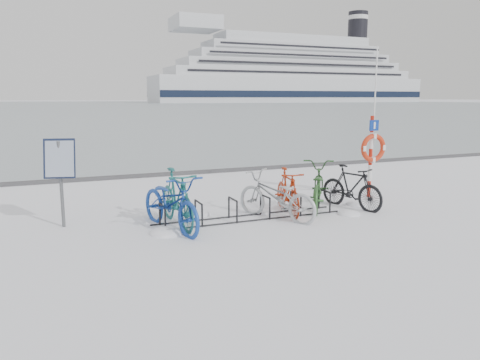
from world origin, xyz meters
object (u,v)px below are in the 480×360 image
Objects in this scene: bike_rack at (249,210)px; lifebuoy_station at (373,148)px; info_board at (60,164)px; cruise_ferry at (291,77)px.

lifebuoy_station is (3.64, 0.77, 1.05)m from bike_rack.
info_board is at bearing 167.44° from bike_rack.
bike_rack is 2.36× the size of info_board.
cruise_ferry is at bearing 74.85° from info_board.
bike_rack is 230.81m from cruise_ferry.
lifebuoy_station reaches higher than bike_rack.
info_board is 231.80m from cruise_ferry.
cruise_ferry is at bearing 61.82° from lifebuoy_station.
lifebuoy_station is 0.03× the size of cruise_ferry.
bike_rack is at bearing -118.89° from cruise_ferry.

